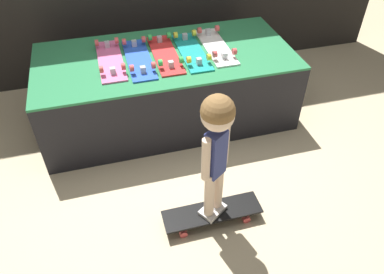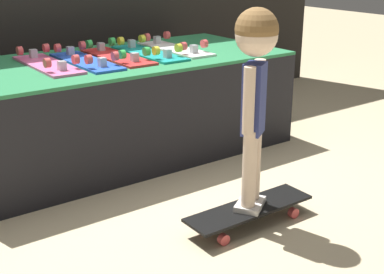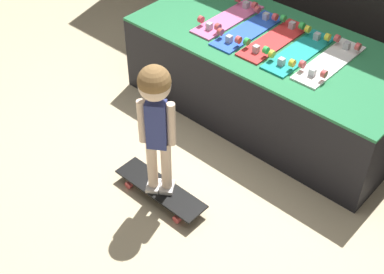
{
  "view_description": "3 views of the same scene",
  "coord_description": "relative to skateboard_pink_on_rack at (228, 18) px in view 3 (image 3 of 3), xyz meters",
  "views": [
    {
      "loc": [
        -0.51,
        -2.16,
        2.13
      ],
      "look_at": [
        0.01,
        -0.24,
        0.4
      ],
      "focal_mm": 35.0,
      "sensor_mm": 36.0,
      "label": 1
    },
    {
      "loc": [
        -1.54,
        -2.39,
        1.26
      ],
      "look_at": [
        -0.03,
        -0.29,
        0.35
      ],
      "focal_mm": 50.0,
      "sensor_mm": 36.0,
      "label": 2
    },
    {
      "loc": [
        1.79,
        -2.31,
        2.64
      ],
      "look_at": [
        0.03,
        -0.37,
        0.33
      ],
      "focal_mm": 50.0,
      "sensor_mm": 36.0,
      "label": 3
    }
  ],
  "objects": [
    {
      "name": "skateboard_teal_on_rack",
      "position": [
        0.66,
        -0.03,
        0.0
      ],
      "size": [
        0.19,
        0.67,
        0.09
      ],
      "color": "teal",
      "rests_on": "display_rack"
    },
    {
      "name": "ground_plane",
      "position": [
        0.44,
        -0.57,
        -0.64
      ],
      "size": [
        16.0,
        16.0,
        0.0
      ],
      "primitive_type": "plane",
      "color": "beige"
    },
    {
      "name": "display_rack",
      "position": [
        0.44,
        -0.01,
        -0.33
      ],
      "size": [
        2.12,
        1.0,
        0.62
      ],
      "color": "black",
      "rests_on": "ground_plane"
    },
    {
      "name": "skateboard_red_on_rack",
      "position": [
        0.44,
        -0.02,
        0.0
      ],
      "size": [
        0.19,
        0.67,
        0.09
      ],
      "color": "red",
      "rests_on": "display_rack"
    },
    {
      "name": "child",
      "position": [
        0.48,
        -1.25,
        0.11
      ],
      "size": [
        0.21,
        0.2,
        0.94
      ],
      "rotation": [
        0.0,
        0.0,
        0.58
      ],
      "color": "silver",
      "rests_on": "skateboard_on_floor"
    },
    {
      "name": "skateboard_blue_on_rack",
      "position": [
        0.22,
        -0.04,
        0.0
      ],
      "size": [
        0.19,
        0.67,
        0.09
      ],
      "color": "blue",
      "rests_on": "display_rack"
    },
    {
      "name": "skateboard_white_on_rack",
      "position": [
        0.88,
        -0.0,
        0.0
      ],
      "size": [
        0.19,
        0.67,
        0.09
      ],
      "color": "white",
      "rests_on": "display_rack"
    },
    {
      "name": "skateboard_on_floor",
      "position": [
        0.48,
        -1.25,
        -0.57
      ],
      "size": [
        0.67,
        0.19,
        0.09
      ],
      "color": "black",
      "rests_on": "ground_plane"
    },
    {
      "name": "skateboard_pink_on_rack",
      "position": [
        0.0,
        0.0,
        0.0
      ],
      "size": [
        0.19,
        0.67,
        0.09
      ],
      "color": "pink",
      "rests_on": "display_rack"
    }
  ]
}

